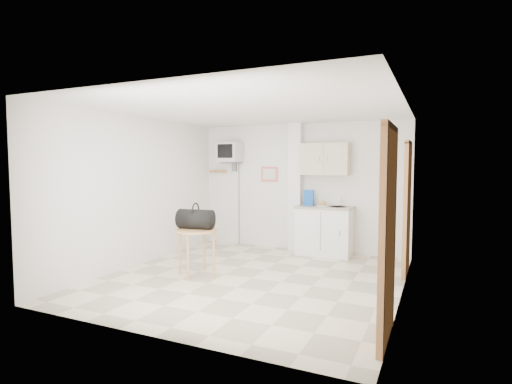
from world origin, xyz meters
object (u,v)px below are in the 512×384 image
at_px(crt_television, 230,153).
at_px(water_bottle, 383,276).
at_px(round_table, 196,235).
at_px(duffel_bag, 196,219).

distance_m(crt_television, water_bottle, 4.11).
height_order(crt_television, round_table, crt_television).
bearing_deg(water_bottle, crt_television, 152.67).
relative_size(round_table, duffel_bag, 1.25).
bearing_deg(round_table, crt_television, 105.38).
xyz_separation_m(crt_television, duffel_bag, (0.59, -2.22, -1.07)).
distance_m(crt_television, duffel_bag, 2.53).
bearing_deg(crt_television, water_bottle, -27.33).
xyz_separation_m(duffel_bag, water_bottle, (2.71, 0.51, -0.70)).
bearing_deg(duffel_bag, round_table, -50.69).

